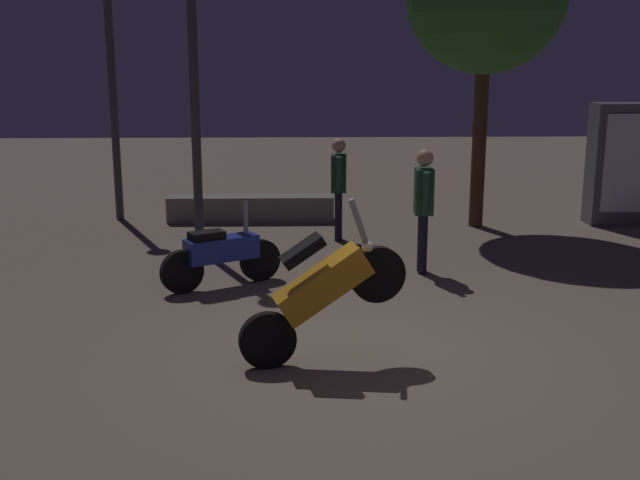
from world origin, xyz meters
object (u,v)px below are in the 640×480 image
(motorcycle_blue_parked_left, at_px, (221,254))
(streetlamp_far, at_px, (111,57))
(person_rider_beside, at_px, (339,180))
(person_bystander_far, at_px, (424,200))
(streetlamp_near, at_px, (193,46))
(kiosk_billboard, at_px, (636,164))
(motorcycle_orange_foreground, at_px, (322,290))

(motorcycle_blue_parked_left, distance_m, streetlamp_far, 5.40)
(person_rider_beside, bearing_deg, person_bystander_far, 121.97)
(person_rider_beside, height_order, streetlamp_near, streetlamp_near)
(streetlamp_far, bearing_deg, person_rider_beside, -24.18)
(motorcycle_blue_parked_left, height_order, person_rider_beside, person_rider_beside)
(motorcycle_blue_parked_left, distance_m, person_bystander_far, 2.82)
(person_rider_beside, height_order, kiosk_billboard, kiosk_billboard)
(motorcycle_blue_parked_left, xyz_separation_m, streetlamp_near, (-0.52, 1.95, 2.61))
(person_rider_beside, xyz_separation_m, streetlamp_far, (-3.87, 1.74, 1.89))
(motorcycle_blue_parked_left, height_order, person_bystander_far, person_bystander_far)
(person_rider_beside, bearing_deg, motorcycle_orange_foreground, 88.58)
(motorcycle_blue_parked_left, bearing_deg, kiosk_billboard, -1.36)
(person_rider_beside, bearing_deg, kiosk_billboard, -164.59)
(person_rider_beside, distance_m, streetlamp_far, 4.64)
(motorcycle_orange_foreground, relative_size, kiosk_billboard, 0.78)
(motorcycle_orange_foreground, xyz_separation_m, motorcycle_blue_parked_left, (-1.22, 2.59, -0.31))
(streetlamp_far, bearing_deg, kiosk_billboard, -3.81)
(motorcycle_orange_foreground, distance_m, person_rider_beside, 5.15)
(person_bystander_far, relative_size, streetlamp_far, 0.38)
(streetlamp_near, distance_m, streetlamp_far, 2.89)
(streetlamp_near, height_order, kiosk_billboard, streetlamp_near)
(motorcycle_orange_foreground, bearing_deg, streetlamp_near, 98.29)
(person_rider_beside, distance_m, person_bystander_far, 2.19)
(motorcycle_orange_foreground, height_order, person_bystander_far, person_bystander_far)
(person_rider_beside, bearing_deg, streetlamp_near, 18.50)
(person_rider_beside, relative_size, streetlamp_near, 0.34)
(motorcycle_orange_foreground, distance_m, motorcycle_blue_parked_left, 2.88)
(motorcycle_orange_foreground, xyz_separation_m, kiosk_billboard, (5.64, 6.26, 0.31))
(motorcycle_orange_foreground, height_order, kiosk_billboard, kiosk_billboard)
(streetlamp_far, bearing_deg, motorcycle_orange_foreground, -63.31)
(motorcycle_blue_parked_left, relative_size, streetlamp_far, 0.34)
(motorcycle_blue_parked_left, distance_m, person_rider_beside, 3.07)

